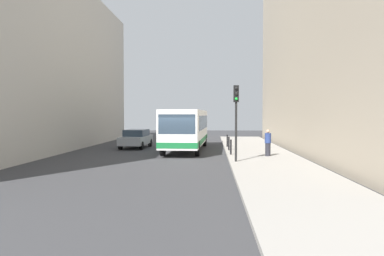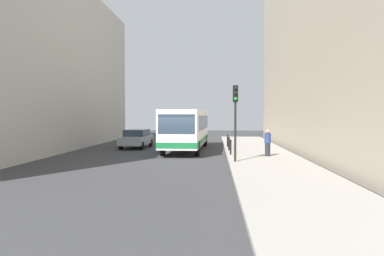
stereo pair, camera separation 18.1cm
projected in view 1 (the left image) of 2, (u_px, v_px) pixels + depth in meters
ground_plane at (176, 157)px, 23.47m from camera, size 80.00×80.00×0.00m
sidewalk at (263, 157)px, 23.18m from camera, size 4.40×40.00×0.15m
building_left at (26, 62)px, 27.85m from camera, size 7.00×32.00×13.15m
building_right at (343, 32)px, 26.54m from camera, size 7.00×32.00×17.07m
bus at (187, 127)px, 28.25m from camera, size 2.96×11.11×3.00m
car_beside_bus at (136, 138)px, 30.14m from camera, size 2.06×4.49×1.48m
traffic_light at (236, 109)px, 20.21m from camera, size 0.28×0.33×4.10m
bollard_near at (231, 147)px, 23.81m from camera, size 0.11×0.11×0.95m
bollard_mid at (229, 144)px, 26.67m from camera, size 0.11×0.11×0.95m
bollard_far at (227, 141)px, 29.53m from camera, size 0.11×0.11×0.95m
pedestrian_near_signal at (268, 143)px, 22.95m from camera, size 0.38×0.38×1.61m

